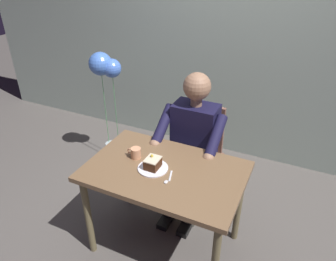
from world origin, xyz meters
name	(u,v)px	position (x,y,z in m)	size (l,w,h in m)	color
ground_plane	(165,243)	(0.00, 0.00, 0.00)	(14.00, 14.00, 0.00)	#55504B
cafe_rear_panel	(237,14)	(0.00, -1.59, 1.50)	(6.40, 0.12, 3.00)	#9FB1A3
dining_table	(165,180)	(0.00, 0.00, 0.64)	(1.08, 0.71, 0.73)	brown
chair	(198,151)	(0.00, -0.67, 0.49)	(0.42, 0.42, 0.89)	brown
seated_person	(191,144)	(0.00, -0.50, 0.65)	(0.53, 0.58, 1.24)	#161433
dessert_plate	(153,168)	(0.08, 0.03, 0.74)	(0.21, 0.21, 0.01)	white
cake_slice	(153,163)	(0.08, 0.03, 0.78)	(0.09, 0.11, 0.09)	#3F200F
coffee_cup	(136,153)	(0.25, -0.04, 0.77)	(0.11, 0.07, 0.08)	tan
dessert_spoon	(168,179)	(-0.07, 0.09, 0.74)	(0.04, 0.14, 0.01)	silver
balloon_display	(106,80)	(1.03, -0.81, 0.93)	(0.30, 0.24, 1.21)	#B2C1C6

